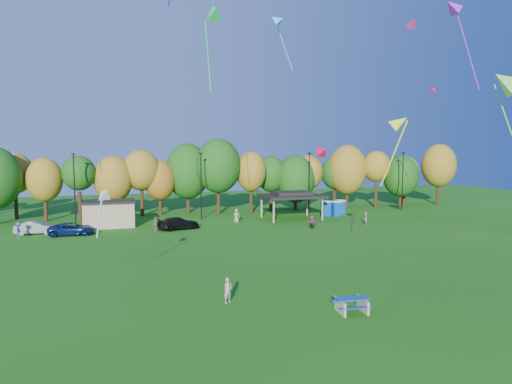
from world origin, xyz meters
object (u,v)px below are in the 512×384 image
object	(u,v)px
picnic_table	(352,304)
car_d	(178,223)
porta_potties	(334,208)
car_b	(36,228)
car_c	(72,229)
kite_flyer	(228,290)

from	to	relation	value
picnic_table	car_d	bearing A→B (deg)	107.30
porta_potties	car_b	world-z (taller)	porta_potties
picnic_table	car_c	world-z (taller)	car_c
picnic_table	car_b	xyz separation A→B (m)	(-21.52, 32.97, 0.23)
picnic_table	porta_potties	bearing A→B (deg)	70.80
kite_flyer	car_c	bearing A→B (deg)	89.63
picnic_table	car_b	bearing A→B (deg)	129.95
car_c	kite_flyer	bearing A→B (deg)	-156.32
car_b	picnic_table	bearing A→B (deg)	-141.29
picnic_table	car_b	world-z (taller)	car_b
porta_potties	car_c	world-z (taller)	porta_potties
picnic_table	car_d	xyz separation A→B (m)	(-5.75, 31.06, 0.25)
kite_flyer	car_d	distance (m)	27.28
car_b	car_d	size ratio (longest dim) A/B	0.86
picnic_table	car_c	xyz separation A→B (m)	(-17.59, 31.01, 0.20)
porta_potties	car_d	distance (m)	23.66
car_d	porta_potties	bearing A→B (deg)	-93.27
kite_flyer	car_d	xyz separation A→B (m)	(0.79, 27.27, -0.06)
picnic_table	car_c	distance (m)	35.66
kite_flyer	car_c	distance (m)	29.38
porta_potties	car_c	distance (m)	35.35
picnic_table	car_b	size ratio (longest dim) A/B	0.49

